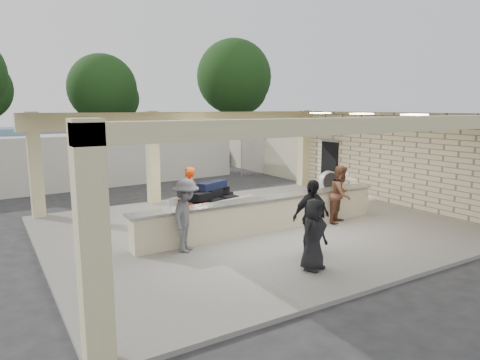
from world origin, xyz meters
TOP-DOWN VIEW (x-y plane):
  - ground at (0.00, 0.00)m, footprint 120.00×120.00m
  - pavilion at (0.21, 0.66)m, footprint 12.01×10.00m
  - baggage_counter at (0.00, -0.50)m, footprint 8.20×0.58m
  - luggage_cart at (-0.99, 1.08)m, footprint 2.48×1.85m
  - drum_fan at (5.46, 2.66)m, footprint 0.88×0.47m
  - baggage_handler at (-1.60, 1.34)m, footprint 0.62×0.74m
  - passenger_a at (2.51, -1.00)m, footprint 0.96×0.74m
  - passenger_b at (-0.18, -2.73)m, footprint 1.10×0.42m
  - passenger_c at (-2.74, -1.00)m, footprint 1.13×1.14m
  - passenger_d at (-0.83, -3.59)m, footprint 0.85×0.53m
  - car_white_a at (8.36, 13.85)m, footprint 4.94×2.46m
  - car_white_b at (12.26, 12.53)m, footprint 4.24×2.02m
  - car_dark at (5.44, 15.63)m, footprint 4.47×4.38m
  - container_white at (-1.02, 10.42)m, footprint 11.36×3.02m
  - fence at (11.00, 9.00)m, footprint 12.06×0.06m
  - tree_mid at (2.32, 26.16)m, footprint 6.00×5.60m
  - tree_right at (14.32, 25.16)m, footprint 7.20×7.00m
  - adjacent_building at (9.50, 10.00)m, footprint 6.00×8.00m

SIDE VIEW (x-z plane):
  - ground at x=0.00m, z-range 0.00..0.00m
  - baggage_counter at x=0.00m, z-range 0.10..1.08m
  - drum_fan at x=5.46m, z-range 0.13..1.07m
  - car_white_b at x=12.26m, z-range 0.00..1.29m
  - car_white_a at x=8.36m, z-range 0.00..1.39m
  - car_dark at x=5.44m, z-range 0.00..1.54m
  - luggage_cart at x=-0.99m, z-range 0.16..1.45m
  - passenger_d at x=-0.83m, z-range 0.10..1.72m
  - baggage_handler at x=-1.60m, z-range 0.10..1.87m
  - passenger_a at x=2.51m, z-range 0.10..1.90m
  - passenger_c at x=-2.74m, z-range 0.10..1.94m
  - passenger_b at x=-0.18m, z-range 0.10..1.95m
  - fence at x=11.00m, z-range 0.04..2.07m
  - container_white at x=-1.02m, z-range 0.00..2.43m
  - pavilion at x=0.21m, z-range -0.43..3.12m
  - adjacent_building at x=9.50m, z-range 0.00..3.20m
  - tree_mid at x=2.32m, z-range 0.96..8.96m
  - tree_right at x=14.32m, z-range 1.21..11.21m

